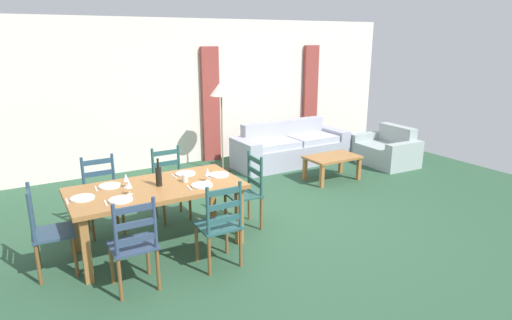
{
  "coord_description": "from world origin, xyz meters",
  "views": [
    {
      "loc": [
        -2.86,
        -4.47,
        2.36
      ],
      "look_at": [
        -0.01,
        0.42,
        0.75
      ],
      "focal_mm": 30.32,
      "sensor_mm": 36.0,
      "label": 1
    }
  ],
  "objects_px": {
    "dining_chair_near_left": "(134,244)",
    "wine_glass_near_right": "(207,172)",
    "standing_lamp": "(221,94)",
    "couch": "(290,148)",
    "dining_chair_far_left": "(102,195)",
    "wine_glass_near_left": "(129,185)",
    "coffee_table": "(332,160)",
    "dining_chair_head_east": "(247,191)",
    "armchair_upholstered": "(387,151)",
    "dining_chair_near_right": "(220,225)",
    "coffee_cup_primary": "(185,178)",
    "dining_table": "(157,194)",
    "wine_bottle": "(159,176)",
    "dining_chair_head_west": "(47,231)",
    "wine_glass_far_left": "(126,178)",
    "dining_chair_far_right": "(170,184)"
  },
  "relations": [
    {
      "from": "dining_table",
      "to": "dining_chair_head_west",
      "type": "height_order",
      "value": "dining_chair_head_west"
    },
    {
      "from": "dining_table",
      "to": "dining_chair_near_right",
      "type": "relative_size",
      "value": 1.98
    },
    {
      "from": "dining_table",
      "to": "armchair_upholstered",
      "type": "bearing_deg",
      "value": 13.36
    },
    {
      "from": "standing_lamp",
      "to": "couch",
      "type": "bearing_deg",
      "value": -7.79
    },
    {
      "from": "dining_chair_head_east",
      "to": "armchair_upholstered",
      "type": "height_order",
      "value": "dining_chair_head_east"
    },
    {
      "from": "wine_glass_far_left",
      "to": "coffee_table",
      "type": "distance_m",
      "value": 3.76
    },
    {
      "from": "dining_chair_near_right",
      "to": "dining_chair_far_left",
      "type": "relative_size",
      "value": 1.0
    },
    {
      "from": "dining_chair_far_left",
      "to": "wine_glass_near_right",
      "type": "distance_m",
      "value": 1.42
    },
    {
      "from": "dining_chair_near_left",
      "to": "dining_chair_far_right",
      "type": "xyz_separation_m",
      "value": [
        0.89,
        1.52,
        0.0
      ]
    },
    {
      "from": "wine_glass_near_left",
      "to": "coffee_cup_primary",
      "type": "distance_m",
      "value": 0.68
    },
    {
      "from": "dining_chair_near_left",
      "to": "couch",
      "type": "height_order",
      "value": "dining_chair_near_left"
    },
    {
      "from": "dining_table",
      "to": "dining_chair_far_left",
      "type": "relative_size",
      "value": 1.98
    },
    {
      "from": "dining_chair_near_left",
      "to": "wine_bottle",
      "type": "xyz_separation_m",
      "value": [
        0.51,
        0.75,
        0.39
      ]
    },
    {
      "from": "wine_glass_far_left",
      "to": "couch",
      "type": "height_order",
      "value": "wine_glass_far_left"
    },
    {
      "from": "wine_glass_near_right",
      "to": "coffee_cup_primary",
      "type": "distance_m",
      "value": 0.27
    },
    {
      "from": "dining_chair_head_east",
      "to": "coffee_cup_primary",
      "type": "distance_m",
      "value": 0.88
    },
    {
      "from": "dining_table",
      "to": "dining_chair_head_east",
      "type": "relative_size",
      "value": 1.98
    },
    {
      "from": "dining_chair_head_west",
      "to": "coffee_cup_primary",
      "type": "height_order",
      "value": "dining_chair_head_west"
    },
    {
      "from": "dining_chair_far_left",
      "to": "coffee_table",
      "type": "bearing_deg",
      "value": 2.26
    },
    {
      "from": "dining_chair_near_left",
      "to": "dining_chair_far_left",
      "type": "relative_size",
      "value": 1.0
    },
    {
      "from": "wine_glass_near_left",
      "to": "coffee_table",
      "type": "distance_m",
      "value": 3.85
    },
    {
      "from": "dining_table",
      "to": "armchair_upholstered",
      "type": "height_order",
      "value": "dining_table"
    },
    {
      "from": "dining_chair_head_east",
      "to": "coffee_table",
      "type": "relative_size",
      "value": 1.07
    },
    {
      "from": "dining_chair_near_left",
      "to": "wine_bottle",
      "type": "relative_size",
      "value": 3.04
    },
    {
      "from": "standing_lamp",
      "to": "wine_glass_near_left",
      "type": "bearing_deg",
      "value": -133.03
    },
    {
      "from": "wine_glass_near_left",
      "to": "wine_glass_near_right",
      "type": "xyz_separation_m",
      "value": [
        0.9,
        -0.01,
        0.0
      ]
    },
    {
      "from": "dining_chair_far_left",
      "to": "wine_glass_far_left",
      "type": "bearing_deg",
      "value": -76.29
    },
    {
      "from": "dining_chair_head_west",
      "to": "standing_lamp",
      "type": "xyz_separation_m",
      "value": [
        3.1,
        2.33,
        0.93
      ]
    },
    {
      "from": "wine_glass_near_left",
      "to": "coffee_table",
      "type": "bearing_deg",
      "value": 15.85
    },
    {
      "from": "wine_glass_near_right",
      "to": "armchair_upholstered",
      "type": "xyz_separation_m",
      "value": [
        4.35,
        1.3,
        -0.61
      ]
    },
    {
      "from": "dining_table",
      "to": "dining_chair_far_left",
      "type": "height_order",
      "value": "dining_chair_far_left"
    },
    {
      "from": "dining_chair_near_right",
      "to": "dining_chair_head_west",
      "type": "distance_m",
      "value": 1.74
    },
    {
      "from": "dining_table",
      "to": "dining_chair_head_east",
      "type": "bearing_deg",
      "value": -0.12
    },
    {
      "from": "dining_chair_near_left",
      "to": "wine_glass_near_left",
      "type": "height_order",
      "value": "dining_chair_near_left"
    },
    {
      "from": "wine_bottle",
      "to": "coffee_table",
      "type": "relative_size",
      "value": 0.35
    },
    {
      "from": "coffee_table",
      "to": "wine_glass_near_left",
      "type": "bearing_deg",
      "value": -164.15
    },
    {
      "from": "coffee_cup_primary",
      "to": "coffee_table",
      "type": "relative_size",
      "value": 0.1
    },
    {
      "from": "dining_chair_head_west",
      "to": "wine_glass_far_left",
      "type": "height_order",
      "value": "dining_chair_head_west"
    },
    {
      "from": "dining_chair_near_right",
      "to": "wine_glass_near_right",
      "type": "height_order",
      "value": "dining_chair_near_right"
    },
    {
      "from": "wine_glass_near_left",
      "to": "wine_glass_far_left",
      "type": "xyz_separation_m",
      "value": [
        0.03,
        0.25,
        0.0
      ]
    },
    {
      "from": "dining_chair_near_right",
      "to": "couch",
      "type": "distance_m",
      "value": 4.08
    },
    {
      "from": "dining_chair_near_left",
      "to": "dining_chair_far_right",
      "type": "distance_m",
      "value": 1.76
    },
    {
      "from": "standing_lamp",
      "to": "dining_chair_head_east",
      "type": "bearing_deg",
      "value": -108.83
    },
    {
      "from": "dining_chair_near_left",
      "to": "dining_chair_head_east",
      "type": "distance_m",
      "value": 1.79
    },
    {
      "from": "wine_glass_near_right",
      "to": "wine_glass_near_left",
      "type": "bearing_deg",
      "value": 179.56
    },
    {
      "from": "wine_bottle",
      "to": "couch",
      "type": "xyz_separation_m",
      "value": [
        3.27,
        2.13,
        -0.58
      ]
    },
    {
      "from": "dining_chair_far_right",
      "to": "armchair_upholstered",
      "type": "bearing_deg",
      "value": 5.04
    },
    {
      "from": "dining_chair_near_left",
      "to": "wine_glass_near_right",
      "type": "height_order",
      "value": "dining_chair_near_left"
    },
    {
      "from": "dining_table",
      "to": "dining_chair_head_east",
      "type": "distance_m",
      "value": 1.18
    },
    {
      "from": "dining_table",
      "to": "wine_bottle",
      "type": "height_order",
      "value": "wine_bottle"
    }
  ]
}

